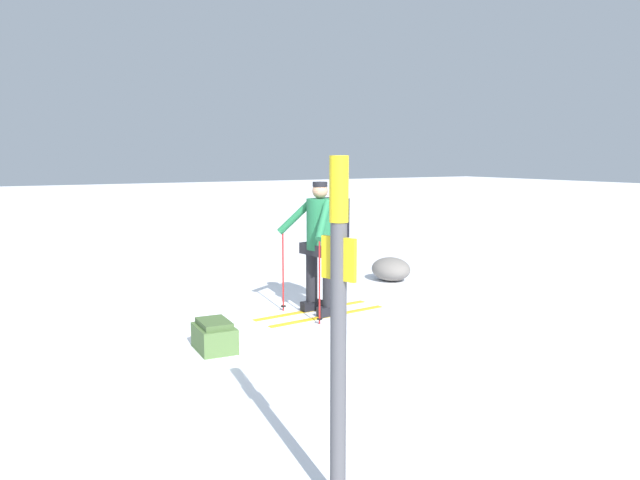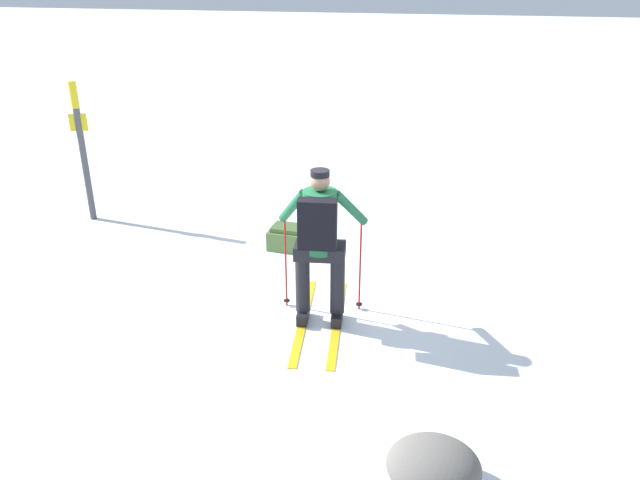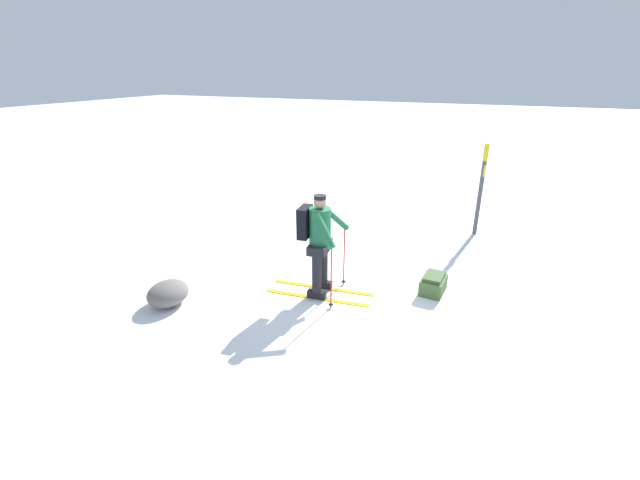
% 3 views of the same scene
% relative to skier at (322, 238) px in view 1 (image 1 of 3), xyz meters
% --- Properties ---
extents(ground_plane, '(80.00, 80.00, 0.00)m').
position_rel_skier_xyz_m(ground_plane, '(0.51, -0.24, -0.97)').
color(ground_plane, white).
extents(skier, '(0.96, 1.77, 1.68)m').
position_rel_skier_xyz_m(skier, '(0.00, 0.00, 0.00)').
color(skier, gold).
rests_on(skier, ground_plane).
extents(dropped_backpack, '(0.55, 0.40, 0.32)m').
position_rel_skier_xyz_m(dropped_backpack, '(0.77, -1.74, -0.82)').
color(dropped_backpack, '#4C6B38').
rests_on(dropped_backpack, ground_plane).
extents(trail_marker, '(0.24, 0.10, 2.01)m').
position_rel_skier_xyz_m(trail_marker, '(3.87, -2.16, 0.21)').
color(trail_marker, '#4C4C51').
rests_on(trail_marker, ground_plane).
extents(rock_boulder, '(0.69, 0.58, 0.38)m').
position_rel_skier_xyz_m(rock_boulder, '(-1.26, 2.03, -0.78)').
color(rock_boulder, slate).
rests_on(rock_boulder, ground_plane).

